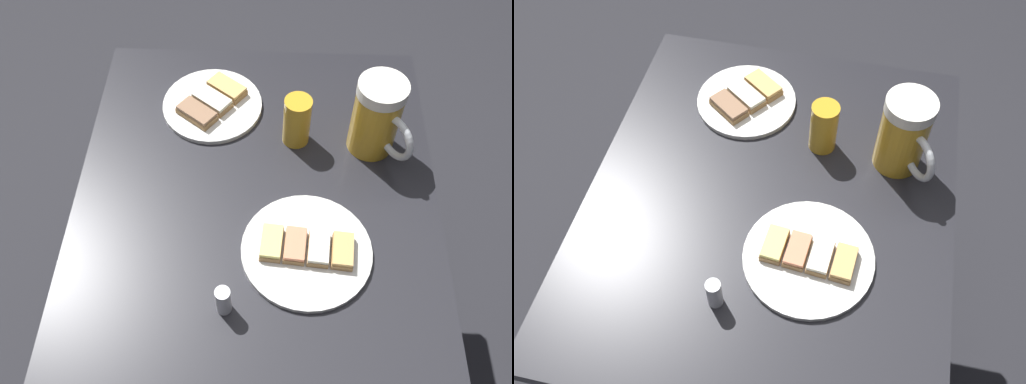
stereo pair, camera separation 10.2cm
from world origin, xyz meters
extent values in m
plane|color=#28282D|center=(0.00, 0.00, 0.00)|extent=(6.00, 6.00, 0.00)
cylinder|color=black|center=(0.00, 0.00, 0.01)|extent=(0.44, 0.44, 0.01)
cylinder|color=black|center=(0.00, 0.00, 0.37)|extent=(0.09, 0.09, 0.72)
cube|color=#232328|center=(0.00, 0.00, 0.73)|extent=(0.68, 0.81, 0.04)
cylinder|color=white|center=(0.09, -0.11, 0.75)|extent=(0.23, 0.23, 0.01)
cube|color=#9E7547|center=(0.15, -0.12, 0.76)|extent=(0.04, 0.07, 0.01)
cube|color=#E5B266|center=(0.15, -0.12, 0.77)|extent=(0.04, 0.07, 0.01)
cube|color=#9E7547|center=(0.11, -0.11, 0.76)|extent=(0.04, 0.07, 0.01)
cube|color=white|center=(0.11, -0.11, 0.77)|extent=(0.04, 0.07, 0.01)
cube|color=#9E7547|center=(0.07, -0.11, 0.76)|extent=(0.04, 0.07, 0.01)
cube|color=#EA8E66|center=(0.07, -0.11, 0.77)|extent=(0.04, 0.07, 0.01)
cube|color=#9E7547|center=(0.03, -0.11, 0.76)|extent=(0.04, 0.07, 0.01)
cube|color=#EFE07A|center=(0.03, -0.11, 0.77)|extent=(0.04, 0.07, 0.01)
cylinder|color=white|center=(-0.10, 0.23, 0.75)|extent=(0.21, 0.21, 0.01)
cube|color=#9E7547|center=(-0.13, 0.19, 0.76)|extent=(0.09, 0.08, 0.01)
cube|color=#997051|center=(-0.13, 0.19, 0.77)|extent=(0.09, 0.08, 0.01)
cube|color=#9E7547|center=(-0.10, 0.23, 0.76)|extent=(0.09, 0.08, 0.01)
cube|color=white|center=(-0.10, 0.23, 0.77)|extent=(0.09, 0.08, 0.01)
cube|color=#9E7547|center=(-0.07, 0.27, 0.76)|extent=(0.09, 0.08, 0.01)
cube|color=#E5B266|center=(-0.07, 0.27, 0.77)|extent=(0.09, 0.08, 0.01)
cylinder|color=gold|center=(0.22, 0.14, 0.82)|extent=(0.09, 0.09, 0.14)
cylinder|color=white|center=(0.22, 0.14, 0.90)|extent=(0.09, 0.09, 0.02)
torus|color=silver|center=(0.25, 0.09, 0.83)|extent=(0.06, 0.08, 0.09)
cylinder|color=gold|center=(0.07, 0.15, 0.80)|extent=(0.05, 0.05, 0.11)
cylinder|color=silver|center=(-0.04, -0.22, 0.78)|extent=(0.03, 0.03, 0.06)
camera|label=1|loc=(0.02, -0.58, 1.61)|focal=39.05mm
camera|label=2|loc=(0.12, -0.57, 1.61)|focal=39.05mm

